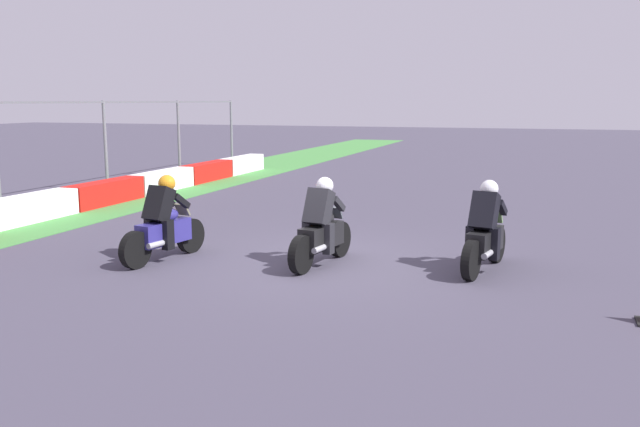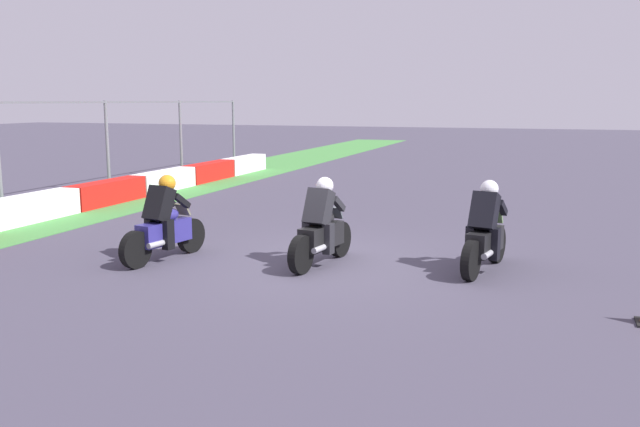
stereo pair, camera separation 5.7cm
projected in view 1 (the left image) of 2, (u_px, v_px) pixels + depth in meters
ground_plane at (326, 263)px, 11.64m from camera, size 120.00×120.00×0.00m
rider_lane_a at (485, 234)px, 10.99m from camera, size 2.03×0.63×1.51m
rider_lane_b at (321, 229)px, 11.39m from camera, size 2.04×0.60×1.51m
rider_lane_c at (164, 226)px, 11.72m from camera, size 2.03×0.62×1.51m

